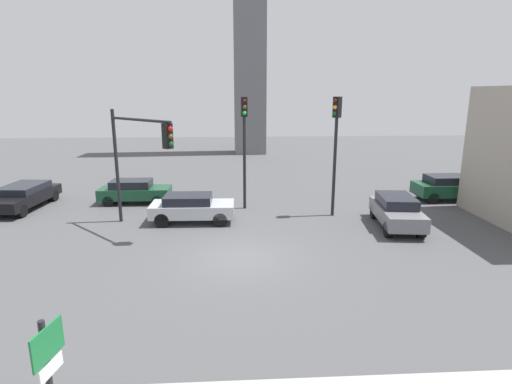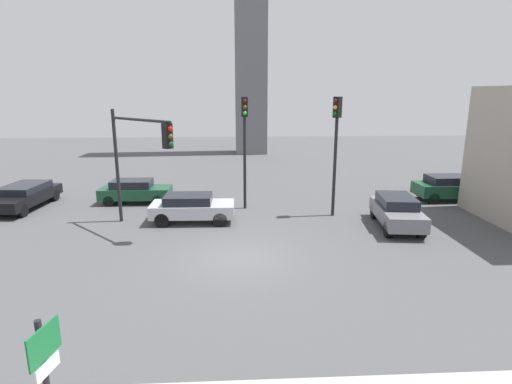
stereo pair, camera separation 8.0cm
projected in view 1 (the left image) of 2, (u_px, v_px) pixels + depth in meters
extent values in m
plane|color=#4C4C4F|center=(240.00, 257.00, 15.55)|extent=(87.20, 87.20, 0.00)
cube|color=#197238|center=(48.00, 344.00, 5.89)|extent=(0.17, 0.71, 0.52)
cube|color=white|center=(51.00, 368.00, 5.99)|extent=(0.13, 0.53, 0.22)
cylinder|color=black|center=(244.00, 154.00, 21.45)|extent=(0.16, 0.16, 5.91)
cube|color=black|center=(244.00, 107.00, 20.86)|extent=(0.34, 0.34, 1.00)
sphere|color=#4C0F0C|center=(244.00, 101.00, 20.60)|extent=(0.20, 0.20, 0.20)
sphere|color=#594714|center=(245.00, 107.00, 20.67)|extent=(0.20, 0.20, 0.20)
sphere|color=green|center=(245.00, 113.00, 20.74)|extent=(0.20, 0.20, 0.20)
cylinder|color=black|center=(335.00, 158.00, 20.16)|extent=(0.16, 0.16, 5.95)
cube|color=black|center=(337.00, 107.00, 19.57)|extent=(0.45, 0.45, 1.00)
sphere|color=#4C0F0C|center=(335.00, 101.00, 19.35)|extent=(0.20, 0.20, 0.20)
sphere|color=yellow|center=(335.00, 107.00, 19.43)|extent=(0.20, 0.20, 0.20)
sphere|color=#14471E|center=(335.00, 114.00, 19.50)|extent=(0.20, 0.20, 0.20)
cylinder|color=black|center=(117.00, 167.00, 19.25)|extent=(0.16, 0.16, 5.40)
cylinder|color=black|center=(139.00, 120.00, 17.25)|extent=(3.19, 3.24, 0.12)
cube|color=black|center=(167.00, 136.00, 16.10)|extent=(0.45, 0.45, 1.00)
sphere|color=red|center=(170.00, 129.00, 15.90)|extent=(0.20, 0.20, 0.20)
sphere|color=#594714|center=(171.00, 136.00, 15.97)|extent=(0.20, 0.20, 0.20)
sphere|color=#14471E|center=(171.00, 144.00, 16.04)|extent=(0.20, 0.20, 0.20)
cube|color=black|center=(22.00, 198.00, 21.94)|extent=(2.38, 4.84, 0.55)
cube|color=black|center=(24.00, 188.00, 22.07)|extent=(1.97, 2.76, 0.43)
cylinder|color=black|center=(21.00, 211.00, 20.44)|extent=(0.41, 0.70, 0.67)
cylinder|color=black|center=(53.00, 195.00, 23.54)|extent=(0.41, 0.70, 0.67)
cylinder|color=black|center=(25.00, 195.00, 23.58)|extent=(0.41, 0.70, 0.67)
cube|color=slate|center=(397.00, 213.00, 18.87)|extent=(2.14, 4.18, 0.65)
cube|color=black|center=(396.00, 201.00, 18.94)|extent=(1.73, 2.40, 0.50)
cylinder|color=black|center=(421.00, 230.00, 17.58)|extent=(0.38, 0.73, 0.70)
cylinder|color=black|center=(389.00, 229.00, 17.66)|extent=(0.38, 0.73, 0.70)
cylinder|color=black|center=(403.00, 212.00, 20.23)|extent=(0.38, 0.73, 0.70)
cylinder|color=black|center=(374.00, 211.00, 20.31)|extent=(0.38, 0.73, 0.70)
cube|color=#19472D|center=(135.00, 193.00, 23.05)|extent=(3.93, 1.61, 0.61)
cube|color=black|center=(131.00, 184.00, 22.93)|extent=(2.20, 1.41, 0.47)
cylinder|color=black|center=(161.00, 195.00, 23.83)|extent=(0.60, 0.29, 0.60)
cylinder|color=black|center=(157.00, 200.00, 22.56)|extent=(0.60, 0.29, 0.60)
cylinder|color=black|center=(115.00, 195.00, 23.69)|extent=(0.60, 0.29, 0.60)
cylinder|color=black|center=(109.00, 201.00, 22.43)|extent=(0.60, 0.29, 0.60)
cube|color=#19472D|center=(449.00, 189.00, 23.66)|extent=(3.94, 1.82, 0.69)
cube|color=black|center=(447.00, 180.00, 23.52)|extent=(2.21, 1.59, 0.48)
cylinder|color=black|center=(463.00, 191.00, 24.54)|extent=(0.66, 0.33, 0.66)
cylinder|color=black|center=(478.00, 197.00, 23.13)|extent=(0.66, 0.33, 0.66)
cylinder|color=black|center=(421.00, 192.00, 24.36)|extent=(0.66, 0.33, 0.66)
cylinder|color=black|center=(432.00, 198.00, 22.95)|extent=(0.66, 0.33, 0.66)
cube|color=#ADB2B7|center=(193.00, 209.00, 19.62)|extent=(4.01, 1.81, 0.61)
cube|color=black|center=(188.00, 200.00, 19.50)|extent=(2.26, 1.57, 0.46)
cylinder|color=black|center=(221.00, 211.00, 20.43)|extent=(0.69, 0.32, 0.68)
cylinder|color=black|center=(220.00, 219.00, 19.05)|extent=(0.69, 0.32, 0.68)
cylinder|color=black|center=(167.00, 211.00, 20.33)|extent=(0.69, 0.32, 0.68)
cylinder|color=black|center=(162.00, 220.00, 18.96)|extent=(0.69, 0.32, 0.68)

